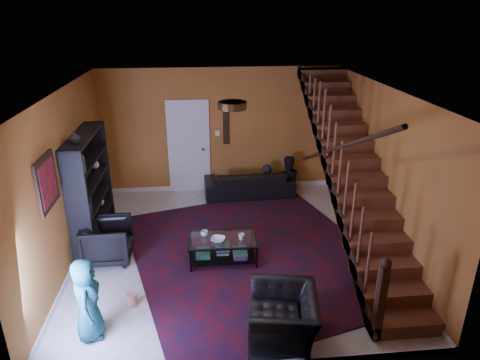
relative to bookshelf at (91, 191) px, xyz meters
The scene contains 21 objects.
floor 2.66m from the bookshelf, 14.01° to the right, with size 5.50×5.50×0.00m, color beige.
room 1.59m from the bookshelf, 34.27° to the left, with size 5.50×5.50×5.50m.
staircase 4.59m from the bookshelf, ahead, with size 0.95×5.02×3.18m.
bookshelf is the anchor object (origin of this frame).
door 2.73m from the bookshelf, 51.26° to the left, with size 0.82×0.05×2.05m, color silver.
framed_picture 1.70m from the bookshelf, 96.28° to the right, with size 0.04×0.74×0.74m, color maroon.
wall_hanging 3.38m from the bookshelf, 39.82° to the left, with size 0.14×0.03×0.90m, color black.
ceiling_fixture 3.30m from the bookshelf, 30.20° to the right, with size 0.40×0.40×0.10m, color #3F2814.
rug 3.07m from the bookshelf, 16.28° to the right, with size 3.88×4.44×0.02m, color #420B12.
sofa 3.54m from the bookshelf, 29.29° to the left, with size 2.00×0.78×0.58m, color black.
armchair_left 1.02m from the bookshelf, 64.17° to the right, with size 0.76×0.78×0.71m, color black.
armchair_right 4.13m from the bookshelf, 44.36° to the right, with size 0.98×0.86×0.64m, color black.
person_adult_a 3.94m from the bookshelf, 27.05° to the left, with size 0.42×0.28×1.16m, color black.
person_adult_b 4.34m from the bookshelf, 24.14° to the left, with size 0.65×0.51×1.34m, color black.
person_child 2.63m from the bookshelf, 79.94° to the right, with size 0.55×0.36×1.13m, color #195460.
coffee_table 2.57m from the bookshelf, 23.24° to the right, with size 1.14×0.68×0.43m.
cup_a 2.20m from the bookshelf, 23.45° to the right, with size 0.12×0.12×0.10m, color #999999.
cup_b 2.81m from the bookshelf, 21.92° to the right, with size 0.11×0.11×0.10m, color #999999.
bowl 2.47m from the bookshelf, 25.59° to the right, with size 0.23×0.23×0.06m, color #999999.
vase 1.24m from the bookshelf, 90.00° to the right, with size 0.18×0.18×0.19m, color #999999.
popcorn_bucket 2.35m from the bookshelf, 65.85° to the right, with size 0.15×0.15×0.17m, color red.
Camera 1 is at (-0.47, -6.55, 3.98)m, focal length 32.00 mm.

